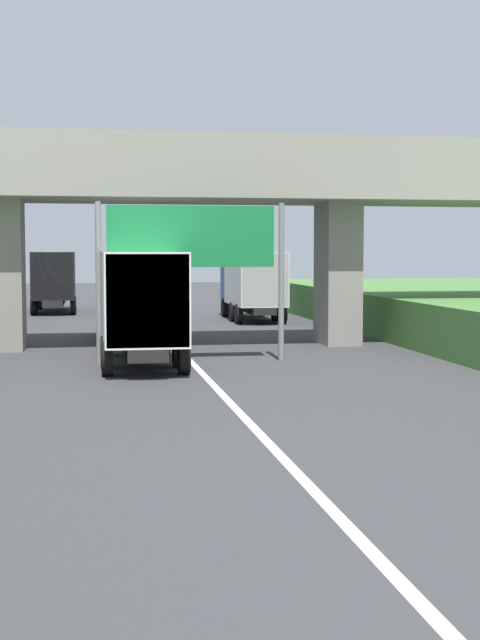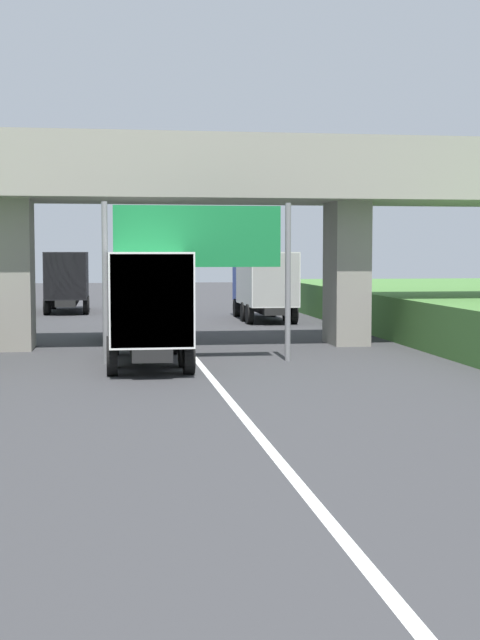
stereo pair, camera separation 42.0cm
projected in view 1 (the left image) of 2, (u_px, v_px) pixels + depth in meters
The scene contains 7 objects.
lane_centre_stripe at pixel (197, 368), 26.92m from camera, with size 0.20×89.41×0.01m, color white.
overpass_bridge at pixel (176, 192), 32.57m from camera, with size 40.00×4.80×7.47m.
overhead_highway_sign at pixel (191, 246), 27.96m from camera, with size 5.88×0.18×4.97m.
truck_black at pixel (54, 278), 51.59m from camera, with size 2.44×7.30×3.44m.
truck_blue at pixel (252, 282), 45.43m from camera, with size 2.44×7.30×3.44m.
truck_silver at pixel (141, 302), 27.35m from camera, with size 2.44×7.30×3.44m.
car_green at pixel (120, 317), 35.87m from camera, with size 1.86×4.10×1.72m.
Camera 1 is at (-3.18, -1.88, 3.44)m, focal length 50.80 mm.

